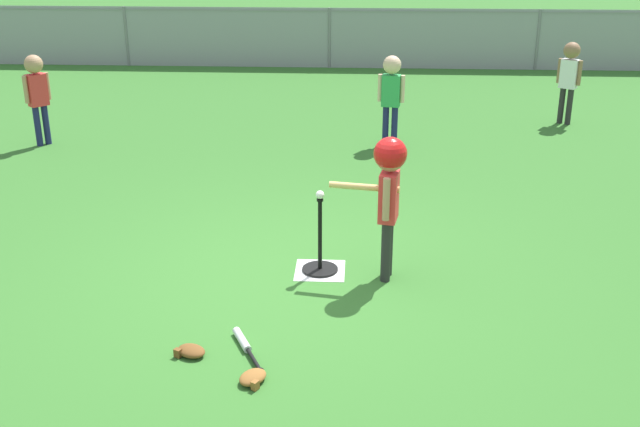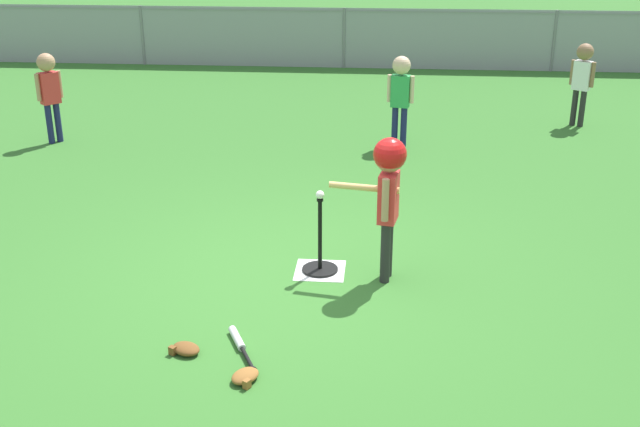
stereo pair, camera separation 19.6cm
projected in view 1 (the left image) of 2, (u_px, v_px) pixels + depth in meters
The scene contains 12 objects.
ground_plane at pixel (286, 277), 6.84m from camera, with size 60.00×60.00×0.00m, color #336B28.
home_plate at pixel (320, 270), 6.95m from camera, with size 0.44×0.44×0.01m, color white.
batting_tee at pixel (320, 260), 6.91m from camera, with size 0.32×0.32×0.69m.
baseball_on_tee at pixel (320, 195), 6.68m from camera, with size 0.07×0.07×0.07m, color white.
batter_child at pixel (389, 180), 6.49m from camera, with size 0.65×0.36×1.27m.
fielder_deep_right at pixel (391, 88), 10.22m from camera, with size 0.35×0.24×1.20m.
fielder_deep_left at pixel (569, 72), 11.23m from camera, with size 0.31×0.25×1.19m.
fielder_near_right at pixel (37, 88), 10.23m from camera, with size 0.27×0.28×1.21m.
spare_bat_silver at pixel (244, 344), 5.75m from camera, with size 0.31×0.57×0.06m.
glove_by_plate at pixel (253, 378), 5.34m from camera, with size 0.25×0.27×0.07m.
glove_near_bats at pixel (191, 351), 5.65m from camera, with size 0.27×0.25×0.07m.
outfield_fence at pixel (329, 36), 15.12m from camera, with size 16.06×0.06×1.15m.
Camera 1 is at (0.63, -6.11, 3.07)m, focal length 43.79 mm.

